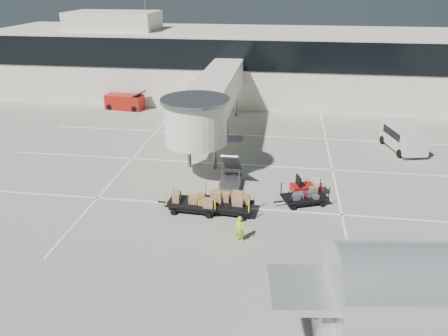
{
  "coord_description": "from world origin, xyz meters",
  "views": [
    {
      "loc": [
        2.07,
        -22.53,
        13.6
      ],
      "look_at": [
        -1.67,
        3.65,
        2.0
      ],
      "focal_mm": 35.0,
      "sensor_mm": 36.0,
      "label": 1
    }
  ],
  "objects": [
    {
      "name": "ground",
      "position": [
        0.0,
        0.0,
        0.0
      ],
      "size": [
        140.0,
        140.0,
        0.0
      ],
      "primitive_type": "plane",
      "color": "#B1AC9F",
      "rests_on": "ground"
    },
    {
      "name": "lane_markings",
      "position": [
        -0.67,
        9.33,
        0.01
      ],
      "size": [
        40.0,
        30.0,
        0.02
      ],
      "color": "white",
      "rests_on": "ground"
    },
    {
      "name": "terminal",
      "position": [
        -0.35,
        29.94,
        4.11
      ],
      "size": [
        64.0,
        12.11,
        15.2
      ],
      "color": "silver",
      "rests_on": "ground"
    },
    {
      "name": "jet_bridge",
      "position": [
        -3.97,
        12.26,
        4.28
      ],
      "size": [
        5.7,
        20.4,
        6.03
      ],
      "color": "white",
      "rests_on": "ground"
    },
    {
      "name": "baggage_tug",
      "position": [
        3.92,
        4.54,
        0.51
      ],
      "size": [
        2.35,
        1.91,
        1.4
      ],
      "rotation": [
        0.0,
        0.0,
        0.32
      ],
      "color": "maroon",
      "rests_on": "ground"
    },
    {
      "name": "suitcase_cart",
      "position": [
        3.84,
        3.15,
        0.5
      ],
      "size": [
        3.56,
        2.39,
        1.39
      ],
      "rotation": [
        0.0,
        0.0,
        0.38
      ],
      "color": "black",
      "rests_on": "ground"
    },
    {
      "name": "box_cart_near",
      "position": [
        -1.14,
        1.16,
        0.64
      ],
      "size": [
        4.14,
        2.0,
        1.59
      ],
      "rotation": [
        0.0,
        0.0,
        -0.11
      ],
      "color": "black",
      "rests_on": "ground"
    },
    {
      "name": "box_cart_far",
      "position": [
        -3.31,
        1.19,
        0.59
      ],
      "size": [
        3.99,
        1.75,
        1.55
      ],
      "rotation": [
        0.0,
        0.0,
        -0.05
      ],
      "color": "black",
      "rests_on": "ground"
    },
    {
      "name": "ground_worker",
      "position": [
        0.0,
        -1.82,
        0.77
      ],
      "size": [
        0.58,
        0.41,
        1.54
      ],
      "primitive_type": "imported",
      "rotation": [
        0.0,
        0.0,
        -0.07
      ],
      "color": "#B8E918",
      "rests_on": "ground"
    },
    {
      "name": "minivan",
      "position": [
        12.17,
        14.29,
        1.13
      ],
      "size": [
        3.12,
        5.3,
        1.88
      ],
      "rotation": [
        0.0,
        0.0,
        0.24
      ],
      "color": "silver",
      "rests_on": "ground"
    },
    {
      "name": "belt_loader",
      "position": [
        -15.61,
        22.96,
        0.81
      ],
      "size": [
        4.58,
        2.22,
        2.13
      ],
      "rotation": [
        0.0,
        0.0,
        -0.12
      ],
      "color": "maroon",
      "rests_on": "ground"
    }
  ]
}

